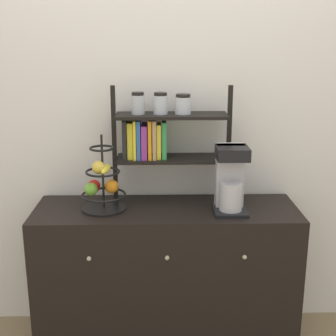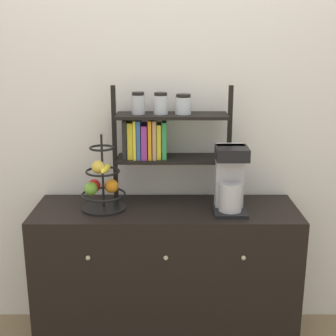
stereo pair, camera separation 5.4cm
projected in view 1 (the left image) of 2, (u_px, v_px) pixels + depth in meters
The scene contains 5 objects.
wall_back at pixel (165, 114), 2.69m from camera, with size 7.00×0.05×2.60m, color silver.
sideboard at pixel (166, 276), 2.67m from camera, with size 1.44×0.48×0.83m.
coffee_maker at pixel (230, 179), 2.48m from camera, with size 0.17×0.20×0.36m.
fruit_stand at pixel (102, 185), 2.51m from camera, with size 0.24×0.24×0.41m.
shelf_hutch at pixel (158, 133), 2.57m from camera, with size 0.66×0.20×0.65m.
Camera 1 is at (-0.04, -2.18, 1.73)m, focal length 50.00 mm.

